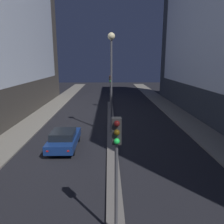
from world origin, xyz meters
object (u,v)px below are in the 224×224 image
object	(u,v)px
street_lamp	(111,61)
car_left_lane	(64,139)
traffic_light_mid	(110,84)
traffic_light_near	(116,152)

from	to	relation	value
street_lamp	car_left_lane	size ratio (longest dim) A/B	1.95
car_left_lane	traffic_light_mid	bearing A→B (deg)	75.67
traffic_light_mid	car_left_lane	world-z (taller)	traffic_light_mid
traffic_light_near	car_left_lane	size ratio (longest dim) A/B	1.01
street_lamp	traffic_light_near	bearing A→B (deg)	-90.00
traffic_light_mid	traffic_light_near	bearing A→B (deg)	-90.00
traffic_light_near	car_left_lane	distance (m)	9.71
traffic_light_near	traffic_light_mid	bearing A→B (deg)	90.00
street_lamp	car_left_lane	world-z (taller)	street_lamp
traffic_light_near	traffic_light_mid	distance (m)	22.68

